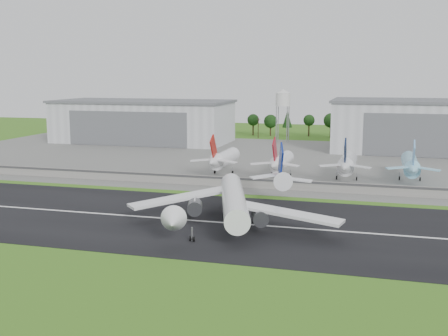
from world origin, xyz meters
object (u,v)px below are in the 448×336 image
(parked_jet_red_a, at_px, (223,159))
(parked_jet_skyblue, at_px, (411,165))
(parked_jet_red_b, at_px, (280,162))
(main_airliner, at_px, (233,205))
(parked_jet_navy, at_px, (347,164))

(parked_jet_red_a, height_order, parked_jet_skyblue, parked_jet_red_a)
(parked_jet_red_a, xyz_separation_m, parked_jet_skyblue, (67.28, 4.99, -0.09))
(parked_jet_red_b, bearing_deg, parked_jet_red_a, 179.89)
(parked_jet_red_b, height_order, parked_jet_skyblue, parked_jet_skyblue)
(main_airliner, xyz_separation_m, parked_jet_skyblue, (45.64, 71.96, 1.12))
(parked_jet_red_a, xyz_separation_m, parked_jet_red_b, (21.95, -0.04, -0.22))
(parked_jet_red_a, relative_size, parked_jet_navy, 1.00)
(parked_jet_red_b, bearing_deg, parked_jet_skyblue, 6.34)
(parked_jet_red_b, xyz_separation_m, parked_jet_skyblue, (45.33, 5.04, 0.13))
(main_airliner, bearing_deg, parked_jet_red_b, -107.03)
(parked_jet_navy, height_order, parked_jet_skyblue, parked_jet_navy)
(main_airliner, xyz_separation_m, parked_jet_red_a, (-21.64, 66.97, 1.20))
(parked_jet_skyblue, bearing_deg, parked_jet_navy, -167.05)
(main_airliner, distance_m, parked_jet_navy, 71.17)
(main_airliner, xyz_separation_m, parked_jet_navy, (24.00, 66.99, 1.32))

